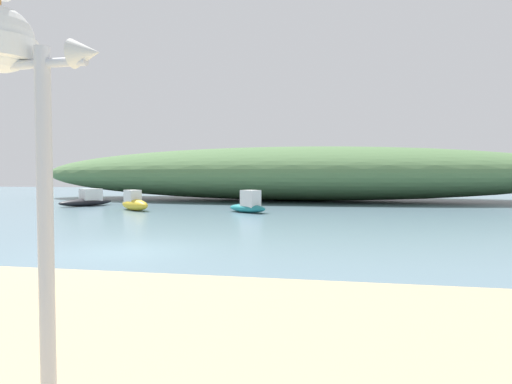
# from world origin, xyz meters

# --- Properties ---
(ground_plane) EXTENTS (120.00, 120.00, 0.00)m
(ground_plane) POSITION_xyz_m (0.00, 0.00, 0.00)
(ground_plane) COLOR slate
(distant_hill) EXTENTS (49.98, 14.01, 4.89)m
(distant_hill) POSITION_xyz_m (2.57, 27.67, 2.44)
(distant_hill) COLOR #517547
(distant_hill) RESTS_ON ground
(mast_structure) EXTENTS (1.14, 0.56, 3.51)m
(mast_structure) POSITION_xyz_m (3.83, -9.47, 3.12)
(mast_structure) COLOR silver
(mast_structure) RESTS_ON beach_sand
(motorboat_by_sandbar) EXTENTS (3.11, 4.13, 1.29)m
(motorboat_by_sandbar) POSITION_xyz_m (-12.14, 17.25, 0.45)
(motorboat_by_sandbar) COLOR black
(motorboat_by_sandbar) RESTS_ON ground
(motorboat_west_reach) EXTENTS (3.15, 2.82, 1.34)m
(motorboat_west_reach) POSITION_xyz_m (-6.85, 14.19, 0.51)
(motorboat_west_reach) COLOR gold
(motorboat_west_reach) RESTS_ON ground
(motorboat_inner_mooring) EXTENTS (3.02, 2.48, 1.40)m
(motorboat_inner_mooring) POSITION_xyz_m (0.90, 13.93, 0.48)
(motorboat_inner_mooring) COLOR teal
(motorboat_inner_mooring) RESTS_ON ground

